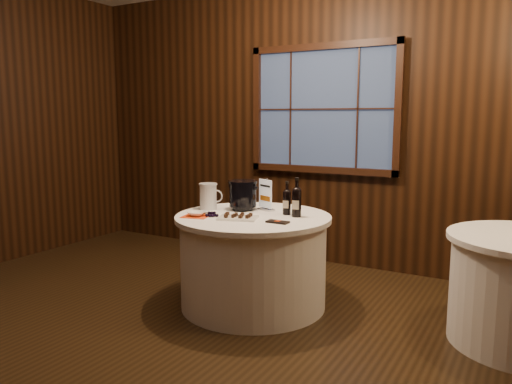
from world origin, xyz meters
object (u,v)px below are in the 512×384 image
Objects in this scene: port_bottle_right at (297,200)px; ice_bucket at (243,195)px; port_bottle_left at (287,200)px; cracker_bowl at (197,214)px; sign_stand at (266,199)px; chocolate_plate at (238,217)px; glass_pitcher at (208,196)px; main_table at (253,260)px; chocolate_box at (278,222)px; grape_bunch at (211,215)px.

port_bottle_right is 1.25× the size of ice_bucket.
cracker_bowl is at bearing -154.58° from port_bottle_left.
chocolate_plate is at bearing -68.48° from sign_stand.
port_bottle_left is 0.71m from glass_pitcher.
glass_pitcher is at bearing -179.50° from port_bottle_left.
port_bottle_right is at bearing 20.02° from main_table.
sign_stand reaches higher than cracker_bowl.
main_table is 4.60× the size of port_bottle_left.
chocolate_plate is (0.17, -0.36, -0.12)m from ice_bucket.
main_table is at bearing 82.08° from chocolate_plate.
sign_stand is at bearing 148.01° from port_bottle_right.
sign_stand is at bearing 7.08° from glass_pitcher.
main_table is 0.58m from port_bottle_left.
sign_stand reaches higher than glass_pitcher.
main_table is 4.01× the size of port_bottle_right.
ice_bucket is 0.62m from chocolate_box.
grape_bunch is at bearing -160.94° from port_bottle_right.
glass_pitcher is 0.33m from cracker_bowl.
ice_bucket is at bearing 7.07° from glass_pitcher.
chocolate_plate reaches higher than main_table.
port_bottle_left is at bearing 39.95° from grape_bunch.
grape_bunch is at bearing -98.44° from ice_bucket.
chocolate_box is at bearing -27.58° from main_table.
ice_bucket is at bearing 170.41° from port_bottle_left.
port_bottle_left is at bearing -7.16° from glass_pitcher.
grape_bunch is 0.12m from cracker_bowl.
chocolate_plate is 2.48× the size of cracker_bowl.
port_bottle_right is 0.49m from chocolate_plate.
port_bottle_right is 1.84× the size of grape_bunch.
ice_bucket reaches higher than glass_pitcher.
port_bottle_right is 0.81m from glass_pitcher.
grape_bunch is at bearing -169.05° from chocolate_plate.
chocolate_plate reaches higher than grape_bunch.
port_bottle_right reaches higher than main_table.
ice_bucket is 1.50× the size of chocolate_box.
port_bottle_left is at bearing 36.39° from main_table.
chocolate_box is at bearing -31.97° from glass_pitcher.
grape_bunch is at bearing -69.71° from glass_pitcher.
chocolate_box is 1.21× the size of cracker_bowl.
ice_bucket is at bearing -132.00° from sign_stand.
sign_stand is 1.97× the size of cracker_bowl.
sign_stand reaches higher than chocolate_plate.
ice_bucket reaches higher than cracker_bowl.
port_bottle_right is 1.88× the size of chocolate_box.
port_bottle_left is 0.64m from grape_bunch.
port_bottle_right is at bearing 3.41° from sign_stand.
port_bottle_right reaches higher than port_bottle_left.
main_table is 0.61m from cracker_bowl.
port_bottle_right is at bearing 41.11° from chocolate_plate.
chocolate_plate is at bearing 11.46° from cracker_bowl.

